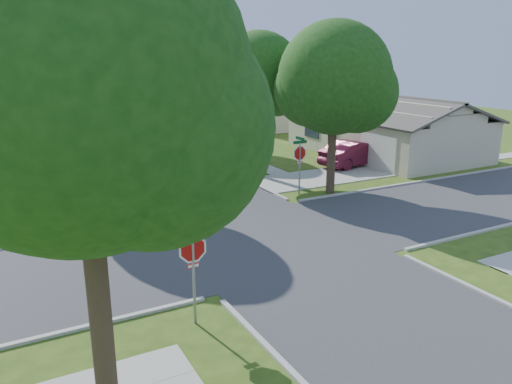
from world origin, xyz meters
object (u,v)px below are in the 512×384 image
Objects in this scene: tree_w_mid at (53,61)px; tree_e_near at (260,79)px; house_ne_far at (263,109)px; tree_w_near at (85,73)px; tree_ne_corner at (335,83)px; tree_sw_corner at (84,100)px; car_driveway at (354,153)px; stop_sign_ne at (300,156)px; tree_e_mid at (185,63)px; house_ne_near at (384,133)px; car_curb_west at (67,112)px; tree_e_far at (139,64)px; tree_w_far at (36,70)px; stop_sign_sw at (193,253)px; car_curb_east at (161,134)px.

tree_e_near is at bearing -51.95° from tree_w_mid.
tree_e_near is 23.30m from house_ne_far.
tree_w_near is 1.04× the size of tree_ne_corner.
tree_sw_corner reaches higher than car_driveway.
tree_e_mid reaches higher than stop_sign_ne.
tree_w_mid is (-9.40, 0.00, 0.24)m from tree_e_mid.
tree_ne_corner is 26.91m from house_ne_far.
tree_w_mid reaches higher than house_ne_far.
house_ne_near is 2.86× the size of car_curb_west.
house_ne_near is 36.34m from car_curb_west.
tree_sw_corner is at bearing -123.06° from house_ne_far.
tree_e_near is (0.05, 4.31, 3.61)m from stop_sign_ne.
tree_w_near is (-9.40, 0.00, 0.47)m from tree_e_near.
tree_sw_corner is (-2.80, -28.00, -0.23)m from tree_w_mid.
tree_e_far is 1.09× the size of tree_w_far.
car_driveway is at bearing 30.47° from stop_sign_ne.
stop_sign_sw reaches higher than car_curb_west.
tree_e_near reaches higher than house_ne_near.
tree_sw_corner is (-12.14, -11.69, 4.23)m from stop_sign_ne.
car_curb_east is 0.86× the size of car_curb_west.
tree_e_near is at bearing 77.72° from car_driveway.
tree_e_mid is (0.06, 16.31, 4.22)m from stop_sign_ne.
tree_ne_corner is at bearing -111.23° from house_ne_far.
house_ne_near is (9.63, 6.79, -4.08)m from tree_ne_corner.
stop_sign_ne is 0.22× the size of house_ne_far.
tree_e_far is 12.02m from car_curb_west.
tree_ne_corner is (1.60, -16.80, -0.66)m from tree_e_mid.
car_curb_east is at bearing 20.85° from car_driveway.
tree_w_mid is (0.06, 25.71, 4.46)m from stop_sign_sw.
car_driveway is at bearing -64.31° from car_curb_east.
tree_e_near is 0.87× the size of tree_sw_corner.
tree_e_near is at bearing -169.96° from house_ne_near.
tree_w_mid reaches higher than stop_sign_ne.
tree_w_near is 1.79× the size of car_driveway.
tree_sw_corner is 29.92m from house_ne_near.
tree_w_mid is 20.10m from tree_ne_corner.
tree_e_far reaches higher than car_curb_east.
tree_w_near is at bearing 180.00° from tree_e_near.
car_driveway is at bearing 39.65° from tree_sw_corner.
car_driveway is (16.14, -12.31, -5.66)m from tree_w_mid.
stop_sign_sw is at bearing -142.82° from house_ne_near.
tree_w_near is 16.99m from car_driveway.
stop_sign_sw is at bearing -90.13° from tree_w_mid.
tree_w_mid reaches higher than car_driveway.
tree_w_far is at bearing 90.05° from tree_w_mid.
stop_sign_ne is 18.18m from car_curb_east.
tree_w_near is at bearing -135.91° from house_ne_far.
tree_sw_corner reaches higher than car_curb_west.
tree_w_mid reaches higher than tree_e_near.
stop_sign_sw and stop_sign_ne have the same top height.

